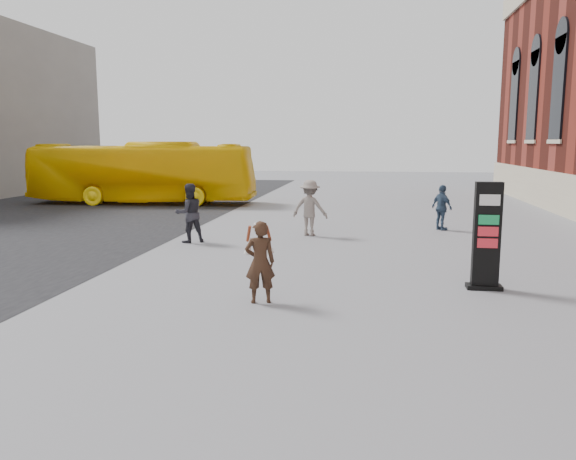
# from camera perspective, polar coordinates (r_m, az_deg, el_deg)

# --- Properties ---
(ground) EXTENTS (100.00, 100.00, 0.00)m
(ground) POSITION_cam_1_polar(r_m,az_deg,el_deg) (11.64, 1.56, -6.61)
(ground) COLOR #9E9EA3
(info_pylon) EXTENTS (0.74, 0.37, 2.30)m
(info_pylon) POSITION_cam_1_polar(r_m,az_deg,el_deg) (12.59, 19.53, -0.60)
(info_pylon) COLOR black
(info_pylon) RESTS_ON ground
(woman) EXTENTS (0.73, 0.69, 1.62)m
(woman) POSITION_cam_1_polar(r_m,az_deg,el_deg) (10.93, -2.87, -3.16)
(woman) COLOR #372218
(woman) RESTS_ON ground
(bus) EXTENTS (11.45, 3.32, 3.15)m
(bus) POSITION_cam_1_polar(r_m,az_deg,el_deg) (29.71, -14.50, 5.65)
(bus) COLOR yellow
(bus) RESTS_ON road
(pedestrian_a) EXTENTS (1.14, 1.09, 1.85)m
(pedestrian_a) POSITION_cam_1_polar(r_m,az_deg,el_deg) (17.80, -10.00, 1.70)
(pedestrian_a) COLOR #28282F
(pedestrian_a) RESTS_ON ground
(pedestrian_b) EXTENTS (1.33, 0.94, 1.87)m
(pedestrian_b) POSITION_cam_1_polar(r_m,az_deg,el_deg) (18.83, 2.24, 2.26)
(pedestrian_b) COLOR gray
(pedestrian_b) RESTS_ON ground
(pedestrian_c) EXTENTS (0.87, 1.00, 1.62)m
(pedestrian_c) POSITION_cam_1_polar(r_m,az_deg,el_deg) (20.75, 15.37, 2.21)
(pedestrian_c) COLOR #354A64
(pedestrian_c) RESTS_ON ground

